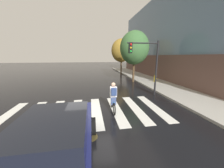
{
  "coord_description": "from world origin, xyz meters",
  "views": [
    {
      "loc": [
        -0.06,
        -6.7,
        3.06
      ],
      "look_at": [
        1.25,
        0.72,
        1.38
      ],
      "focal_mm": 20.06,
      "sensor_mm": 36.0,
      "label": 1
    }
  ],
  "objects_px": {
    "sedan_near": "(56,144)",
    "street_tree_mid": "(121,51)",
    "manhole_cover": "(89,137)",
    "street_tree_near": "(134,48)",
    "cyclist": "(113,97)",
    "fire_hydrant": "(155,79)",
    "traffic_light_near": "(147,59)"
  },
  "relations": [
    {
      "from": "traffic_light_near",
      "to": "street_tree_near",
      "type": "relative_size",
      "value": 0.71
    },
    {
      "from": "cyclist",
      "to": "street_tree_mid",
      "type": "relative_size",
      "value": 0.29
    },
    {
      "from": "sedan_near",
      "to": "street_tree_mid",
      "type": "distance_m",
      "value": 19.1
    },
    {
      "from": "street_tree_near",
      "to": "street_tree_mid",
      "type": "bearing_deg",
      "value": 89.1
    },
    {
      "from": "manhole_cover",
      "to": "street_tree_near",
      "type": "distance_m",
      "value": 11.96
    },
    {
      "from": "sedan_near",
      "to": "cyclist",
      "type": "height_order",
      "value": "cyclist"
    },
    {
      "from": "manhole_cover",
      "to": "cyclist",
      "type": "distance_m",
      "value": 2.6
    },
    {
      "from": "sedan_near",
      "to": "fire_hydrant",
      "type": "distance_m",
      "value": 13.13
    },
    {
      "from": "manhole_cover",
      "to": "street_tree_near",
      "type": "height_order",
      "value": "street_tree_near"
    },
    {
      "from": "cyclist",
      "to": "street_tree_near",
      "type": "relative_size",
      "value": 0.29
    },
    {
      "from": "manhole_cover",
      "to": "traffic_light_near",
      "type": "bearing_deg",
      "value": 46.8
    },
    {
      "from": "sedan_near",
      "to": "street_tree_mid",
      "type": "bearing_deg",
      "value": 70.76
    },
    {
      "from": "sedan_near",
      "to": "street_tree_near",
      "type": "bearing_deg",
      "value": 61.54
    },
    {
      "from": "cyclist",
      "to": "street_tree_near",
      "type": "bearing_deg",
      "value": 63.46
    },
    {
      "from": "traffic_light_near",
      "to": "street_tree_mid",
      "type": "relative_size",
      "value": 0.71
    },
    {
      "from": "cyclist",
      "to": "traffic_light_near",
      "type": "xyz_separation_m",
      "value": [
        3.08,
        2.61,
        2.02
      ]
    },
    {
      "from": "manhole_cover",
      "to": "sedan_near",
      "type": "xyz_separation_m",
      "value": [
        -0.84,
        -1.3,
        0.82
      ]
    },
    {
      "from": "cyclist",
      "to": "street_tree_mid",
      "type": "height_order",
      "value": "street_tree_mid"
    },
    {
      "from": "fire_hydrant",
      "to": "street_tree_mid",
      "type": "height_order",
      "value": "street_tree_mid"
    },
    {
      "from": "cyclist",
      "to": "street_tree_mid",
      "type": "xyz_separation_m",
      "value": [
        4.04,
        14.41,
        3.13
      ]
    },
    {
      "from": "manhole_cover",
      "to": "fire_hydrant",
      "type": "height_order",
      "value": "fire_hydrant"
    },
    {
      "from": "manhole_cover",
      "to": "street_tree_near",
      "type": "xyz_separation_m",
      "value": [
        5.27,
        9.97,
        3.99
      ]
    },
    {
      "from": "sedan_near",
      "to": "street_tree_near",
      "type": "distance_m",
      "value": 13.2
    },
    {
      "from": "sedan_near",
      "to": "street_tree_mid",
      "type": "relative_size",
      "value": 0.79
    },
    {
      "from": "fire_hydrant",
      "to": "street_tree_mid",
      "type": "bearing_deg",
      "value": 105.57
    },
    {
      "from": "sedan_near",
      "to": "street_tree_mid",
      "type": "xyz_separation_m",
      "value": [
        6.21,
        17.79,
        3.15
      ]
    },
    {
      "from": "sedan_near",
      "to": "manhole_cover",
      "type": "bearing_deg",
      "value": 57.15
    },
    {
      "from": "manhole_cover",
      "to": "cyclist",
      "type": "relative_size",
      "value": 0.37
    },
    {
      "from": "cyclist",
      "to": "traffic_light_near",
      "type": "distance_m",
      "value": 4.51
    },
    {
      "from": "cyclist",
      "to": "fire_hydrant",
      "type": "xyz_separation_m",
      "value": [
        6.17,
        6.77,
        -0.31
      ]
    },
    {
      "from": "traffic_light_near",
      "to": "street_tree_near",
      "type": "height_order",
      "value": "street_tree_near"
    },
    {
      "from": "sedan_near",
      "to": "traffic_light_near",
      "type": "distance_m",
      "value": 8.21
    }
  ]
}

